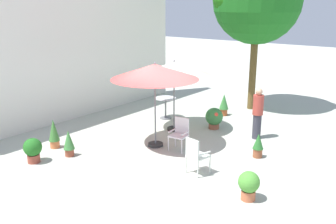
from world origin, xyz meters
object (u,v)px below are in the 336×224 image
Objects in this scene: cafe_table_0 at (166,104)px; potted_plant_5 at (258,145)px; patio_umbrella_0 at (174,69)px; potted_plant_6 at (249,184)px; potted_plant_1 at (54,133)px; potted_plant_2 at (69,142)px; potted_plant_0 at (224,104)px; standing_person at (258,113)px; patio_chair_1 at (196,154)px; potted_plant_4 at (214,117)px; patio_chair_0 at (180,132)px; patio_umbrella_1 at (155,72)px; potted_plant_3 at (33,149)px.

potted_plant_5 is (-1.29, -4.21, -0.18)m from cafe_table_0.
patio_umbrella_0 is 3.52× the size of potted_plant_5.
potted_plant_5 is 1.05× the size of potted_plant_6.
potted_plant_1 is 1.16× the size of potted_plant_2.
potted_plant_6 is at bearing -145.30° from potted_plant_0.
patio_chair_1 is at bearing 179.04° from standing_person.
potted_plant_5 is (2.97, -4.94, -0.09)m from potted_plant_1.
standing_person is at bearing -88.81° from cafe_table_0.
potted_plant_1 is at bearing 147.89° from potted_plant_4.
potted_plant_4 is at bearing 40.11° from potted_plant_6.
cafe_table_0 is 1.19× the size of potted_plant_6.
cafe_table_0 is at bearing 46.10° from patio_chair_0.
potted_plant_5 is (3.10, -4.10, -0.04)m from potted_plant_2.
potted_plant_2 is at bearing 109.46° from patio_chair_1.
patio_chair_1 reaches higher than potted_plant_5.
potted_plant_0 is 2.62m from standing_person.
potted_plant_0 is at bearing -20.31° from potted_plant_1.
cafe_table_0 reaches higher than potted_plant_2.
potted_plant_0 is (3.99, 0.02, -1.76)m from patio_umbrella_1.
potted_plant_0 is 1.10× the size of potted_plant_2.
cafe_table_0 is 5.25m from potted_plant_3.
potted_plant_5 is at bearing -153.27° from standing_person.
patio_umbrella_0 is 3.70m from patio_chair_1.
patio_chair_0 is 0.58× the size of standing_person.
cafe_table_0 is 3.54m from standing_person.
potted_plant_5 is at bearing -121.74° from potted_plant_4.
potted_plant_5 is 2.43m from potted_plant_6.
patio_umbrella_0 is 2.13m from potted_plant_4.
potted_plant_2 is 1.15× the size of potted_plant_6.
potted_plant_4 is (3.28, 1.47, -0.14)m from patio_chair_1.
patio_umbrella_1 is at bearing 139.72° from standing_person.
standing_person is at bearing -40.28° from patio_umbrella_1.
patio_umbrella_0 is at bearing -16.58° from potted_plant_3.
cafe_table_0 is 1.14× the size of potted_plant_5.
potted_plant_5 is at bearing -68.97° from patio_umbrella_1.
patio_chair_1 is at bearing -75.88° from potted_plant_1.
potted_plant_3 is at bearing 156.87° from potted_plant_4.
patio_chair_0 is (-2.12, -2.20, -0.02)m from cafe_table_0.
cafe_table_0 is 0.48× the size of standing_person.
potted_plant_3 is at bearing 144.43° from standing_person.
patio_umbrella_1 is 2.70× the size of patio_chair_0.
potted_plant_2 is at bearing 137.49° from patio_chair_0.
patio_umbrella_1 reaches higher than patio_chair_1.
standing_person is at bearing 26.73° from potted_plant_5.
patio_chair_1 is at bearing -113.33° from patio_umbrella_1.
patio_umbrella_1 is (-1.48, -0.45, 0.15)m from patio_umbrella_0.
potted_plant_4 is at bearing -23.13° from potted_plant_3.
cafe_table_0 is at bearing 92.27° from potted_plant_4.
patio_chair_0 is 1.25× the size of potted_plant_2.
patio_umbrella_0 reaches higher than patio_chair_1.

